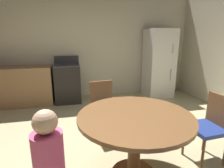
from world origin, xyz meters
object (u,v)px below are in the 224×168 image
at_px(chair_north, 104,105).
at_px(chair_east, 211,124).
at_px(refrigerator, 159,63).
at_px(oven_range, 68,83).
at_px(dining_table, 135,128).

bearing_deg(chair_north, chair_east, 42.48).
bearing_deg(refrigerator, chair_east, -102.79).
xyz_separation_m(oven_range, chair_east, (1.77, -2.71, 0.03)).
xyz_separation_m(refrigerator, chair_east, (-0.60, -2.65, -0.38)).
height_order(refrigerator, chair_east, refrigerator).
bearing_deg(refrigerator, chair_north, -136.57).
relative_size(dining_table, chair_east, 1.41).
distance_m(dining_table, chair_north, 1.04).
bearing_deg(oven_range, chair_north, -71.81).
relative_size(refrigerator, chair_east, 2.02).
relative_size(chair_north, chair_east, 1.00).
height_order(oven_range, chair_north, oven_range).
xyz_separation_m(chair_north, chair_east, (1.19, -0.95, 0.00)).
bearing_deg(dining_table, chair_north, 98.89).
distance_m(oven_range, dining_table, 2.88).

